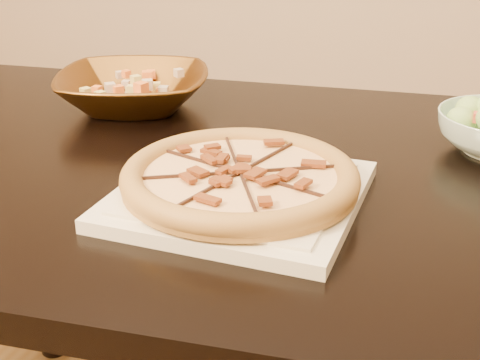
{
  "coord_description": "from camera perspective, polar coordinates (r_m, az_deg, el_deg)",
  "views": [
    {
      "loc": [
        0.36,
        -0.98,
        1.13
      ],
      "look_at": [
        0.12,
        -0.25,
        0.78
      ],
      "focal_mm": 50.0,
      "sensor_mm": 36.0,
      "label": 1
    }
  ],
  "objects": [
    {
      "name": "dining_table",
      "position": [
        1.04,
        -2.51,
        -3.77
      ],
      "size": [
        1.36,
        0.93,
        0.75
      ],
      "color": "black",
      "rests_on": "floor"
    },
    {
      "name": "plate",
      "position": [
        0.86,
        0.0,
        -1.19
      ],
      "size": [
        0.31,
        0.31,
        0.02
      ],
      "color": "beige",
      "rests_on": "dining_table"
    },
    {
      "name": "pizza",
      "position": [
        0.85,
        -0.0,
        0.25
      ],
      "size": [
        0.3,
        0.3,
        0.03
      ],
      "color": "#AC8443",
      "rests_on": "plate"
    },
    {
      "name": "bronze_bowl",
      "position": [
        1.23,
        -9.06,
        7.6
      ],
      "size": [
        0.34,
        0.34,
        0.07
      ],
      "primitive_type": "imported",
      "rotation": [
        0.0,
        0.0,
        0.3
      ],
      "color": "brown",
      "rests_on": "dining_table"
    },
    {
      "name": "mixed_dish",
      "position": [
        1.22,
        -9.27,
        9.72
      ],
      "size": [
        0.12,
        0.13,
        0.03
      ],
      "color": "tan",
      "rests_on": "bronze_bowl"
    }
  ]
}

